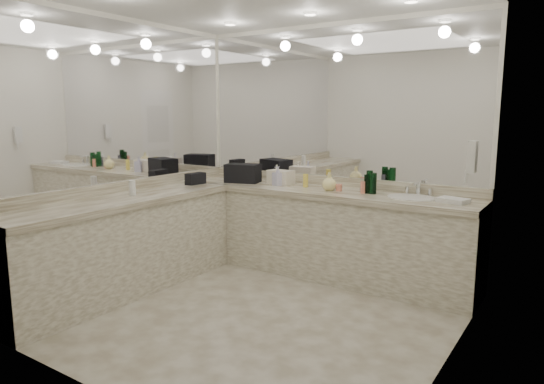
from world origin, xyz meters
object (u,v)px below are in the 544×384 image
Objects in this scene: soap_bottle_a at (277,174)px; soap_bottle_c at (329,181)px; black_toiletry_bag at (243,173)px; wall_phone at (472,157)px; hand_towel at (453,200)px; cream_cosmetic_case at (281,177)px; soap_bottle_b at (278,176)px; sink at (411,198)px.

soap_bottle_a is 1.15× the size of soap_bottle_c.
black_toiletry_bag is at bearing -163.49° from soap_bottle_a.
hand_towel is at bearing 115.78° from wall_phone.
cream_cosmetic_case is (0.44, 0.11, -0.03)m from black_toiletry_bag.
black_toiletry_bag is at bearing -178.46° from soap_bottle_b.
soap_bottle_c reaches higher than cream_cosmetic_case.
black_toiletry_bag is 1.50× the size of hand_towel.
soap_bottle_b is at bearing -51.81° from soap_bottle_a.
soap_bottle_a is at bearing 128.19° from soap_bottle_b.
soap_bottle_b is at bearing 1.54° from black_toiletry_bag.
wall_phone reaches higher than soap_bottle_b.
wall_phone is at bearing -12.63° from soap_bottle_b.
soap_bottle_c is (-1.20, -0.01, 0.07)m from hand_towel.
cream_cosmetic_case is at bearing 103.08° from soap_bottle_b.
soap_bottle_b reaches higher than cream_cosmetic_case.
soap_bottle_c is (0.70, -0.10, -0.01)m from soap_bottle_a.
soap_bottle_a is at bearing -179.82° from cream_cosmetic_case.
wall_phone is 2.17m from cream_cosmetic_case.
hand_towel reaches higher than sink.
soap_bottle_a is 0.70m from soap_bottle_c.
black_toiletry_bag is 0.46m from soap_bottle_b.
wall_phone is 1.30× the size of soap_bottle_c.
cream_cosmetic_case is (-1.46, 0.05, 0.08)m from sink.
hand_towel is (2.28, 0.02, -0.09)m from black_toiletry_bag.
sink is 1.19× the size of black_toiletry_bag.
soap_bottle_a reaches higher than hand_towel.
soap_bottle_a is (0.38, 0.11, -0.00)m from black_toiletry_bag.
black_toiletry_bag is at bearing -178.38° from sink.
soap_bottle_c is (0.62, 0.00, -0.01)m from soap_bottle_b.
soap_bottle_b is at bearing 167.37° from wall_phone.
wall_phone reaches higher than hand_towel.
black_toiletry_bag is 1.36× the size of cream_cosmetic_case.
black_toiletry_bag is 2.28m from hand_towel.
soap_bottle_b is at bearing -70.64° from cream_cosmetic_case.
sink is 2.08× the size of soap_bottle_a.
cream_cosmetic_case reaches higher than hand_towel.
wall_phone reaches higher than cream_cosmetic_case.
sink is at bearing 1.64° from soap_bottle_b.
black_toiletry_bag is 2.01× the size of soap_bottle_c.
hand_towel is 1.82m from soap_bottle_b.
cream_cosmetic_case is 1.84m from hand_towel.
black_toiletry_bag reaches higher than sink.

